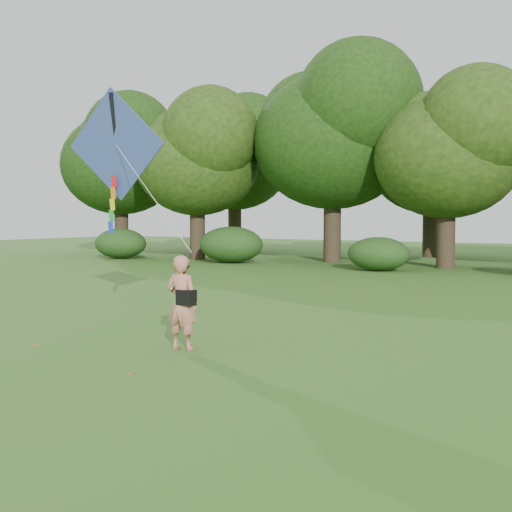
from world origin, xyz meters
The scene contains 6 objects.
ground centered at (0.00, 0.00, 0.00)m, with size 100.00×100.00×0.00m, color #265114.
man_kite_flyer centered at (-0.82, 0.02, 0.80)m, with size 0.59×0.39×1.61m, color #D17762.
crossbody_bag centered at (-0.70, -0.01, 0.91)m, with size 0.43×0.20×0.68m.
flying_kite centered at (-4.45, 2.22, 3.83)m, with size 5.14×2.58×3.46m.
shrub_band centered at (-0.72, 17.60, 0.86)m, with size 39.15×3.22×1.88m.
fallen_leaves centered at (-2.39, 5.15, 0.01)m, with size 9.15×15.43×0.01m.
Camera 1 is at (5.97, -8.41, 2.24)m, focal length 45.00 mm.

